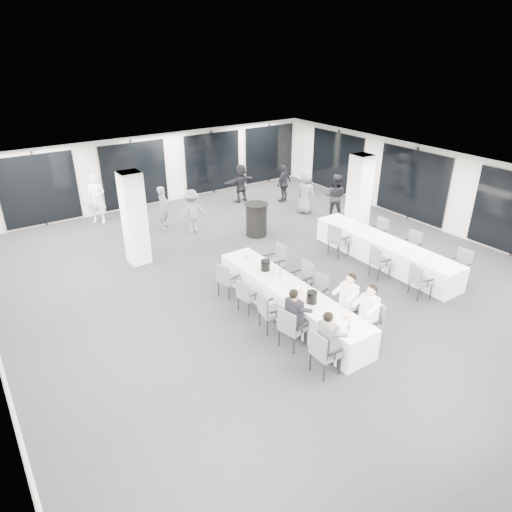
{
  "coord_description": "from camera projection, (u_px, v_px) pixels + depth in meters",
  "views": [
    {
      "loc": [
        -6.89,
        -9.17,
        6.19
      ],
      "look_at": [
        -0.79,
        -0.2,
        0.99
      ],
      "focal_mm": 32.0,
      "sensor_mm": 36.0,
      "label": 1
    }
  ],
  "objects": [
    {
      "name": "room",
      "position": [
        278.0,
        215.0,
        13.69
      ],
      "size": [
        14.04,
        16.04,
        2.84
      ],
      "color": "black",
      "rests_on": "ground"
    },
    {
      "name": "column_left",
      "position": [
        134.0,
        219.0,
        13.37
      ],
      "size": [
        0.6,
        0.6,
        2.8
      ],
      "primitive_type": "cube",
      "color": "white",
      "rests_on": "floor"
    },
    {
      "name": "column_right",
      "position": [
        359.0,
        196.0,
        15.28
      ],
      "size": [
        0.6,
        0.6,
        2.8
      ],
      "primitive_type": "cube",
      "color": "white",
      "rests_on": "floor"
    },
    {
      "name": "banquet_table_main",
      "position": [
        289.0,
        300.0,
        11.18
      ],
      "size": [
        0.9,
        5.0,
        0.75
      ],
      "primitive_type": "cube",
      "color": "white",
      "rests_on": "floor"
    },
    {
      "name": "banquet_table_side",
      "position": [
        383.0,
        251.0,
        13.74
      ],
      "size": [
        0.9,
        5.0,
        0.75
      ],
      "primitive_type": "cube",
      "color": "white",
      "rests_on": "floor"
    },
    {
      "name": "cocktail_table",
      "position": [
        256.0,
        219.0,
        15.6
      ],
      "size": [
        0.82,
        0.82,
        1.14
      ],
      "color": "black",
      "rests_on": "floor"
    },
    {
      "name": "chair_main_left_near",
      "position": [
        323.0,
        350.0,
        9.07
      ],
      "size": [
        0.51,
        0.58,
        1.0
      ],
      "rotation": [
        0.0,
        0.0,
        -1.59
      ],
      "color": "#4D4F54",
      "rests_on": "floor"
    },
    {
      "name": "chair_main_left_second",
      "position": [
        290.0,
        326.0,
        9.85
      ],
      "size": [
        0.59,
        0.62,
        0.99
      ],
      "rotation": [
        0.0,
        0.0,
        -1.35
      ],
      "color": "#4D4F54",
      "rests_on": "floor"
    },
    {
      "name": "chair_main_left_mid",
      "position": [
        268.0,
        310.0,
        10.48
      ],
      "size": [
        0.55,
        0.59,
        0.96
      ],
      "rotation": [
        0.0,
        0.0,
        -1.72
      ],
      "color": "#4D4F54",
      "rests_on": "floor"
    },
    {
      "name": "chair_main_left_fourth",
      "position": [
        246.0,
        294.0,
        11.2
      ],
      "size": [
        0.52,
        0.55,
        0.88
      ],
      "rotation": [
        0.0,
        0.0,
        -1.36
      ],
      "color": "#4D4F54",
      "rests_on": "floor"
    },
    {
      "name": "chair_main_left_far",
      "position": [
        227.0,
        278.0,
        11.88
      ],
      "size": [
        0.58,
        0.6,
        0.94
      ],
      "rotation": [
        0.0,
        0.0,
        -1.31
      ],
      "color": "#4D4F54",
      "rests_on": "floor"
    },
    {
      "name": "chair_main_right_near",
      "position": [
        371.0,
        320.0,
        10.12
      ],
      "size": [
        0.51,
        0.56,
        0.94
      ],
      "rotation": [
        0.0,
        0.0,
        1.48
      ],
      "color": "#4D4F54",
      "rests_on": "floor"
    },
    {
      "name": "chair_main_right_second",
      "position": [
        351.0,
        309.0,
        10.6
      ],
      "size": [
        0.52,
        0.55,
        0.86
      ],
      "rotation": [
        0.0,
        0.0,
        1.34
      ],
      "color": "#4D4F54",
      "rests_on": "floor"
    },
    {
      "name": "chair_main_right_mid",
      "position": [
        319.0,
        289.0,
        11.44
      ],
      "size": [
        0.53,
        0.56,
        0.87
      ],
      "rotation": [
        0.0,
        0.0,
        1.82
      ],
      "color": "#4D4F54",
      "rests_on": "floor"
    },
    {
      "name": "chair_main_right_fourth",
      "position": [
        303.0,
        277.0,
        11.88
      ],
      "size": [
        0.52,
        0.57,
        0.97
      ],
      "rotation": [
        0.0,
        0.0,
        1.51
      ],
      "color": "#4D4F54",
      "rests_on": "floor"
    },
    {
      "name": "chair_main_right_far",
      "position": [
        277.0,
        260.0,
        12.75
      ],
      "size": [
        0.54,
        0.6,
        1.02
      ],
      "rotation": [
        0.0,
        0.0,
        1.52
      ],
      "color": "#4D4F54",
      "rests_on": "floor"
    },
    {
      "name": "chair_side_left_near",
      "position": [
        419.0,
        279.0,
        11.83
      ],
      "size": [
        0.57,
        0.59,
        0.93
      ],
      "rotation": [
        0.0,
        0.0,
        -1.81
      ],
      "color": "#4D4F54",
      "rests_on": "floor"
    },
    {
      "name": "chair_side_left_mid",
      "position": [
        378.0,
        260.0,
        12.85
      ],
      "size": [
        0.55,
        0.59,
        0.94
      ],
      "rotation": [
        0.0,
        0.0,
        -1.76
      ],
      "color": "#4D4F54",
      "rests_on": "floor"
    },
    {
      "name": "chair_side_left_far",
      "position": [
        337.0,
        239.0,
        14.07
      ],
      "size": [
        0.55,
        0.61,
        1.04
      ],
      "rotation": [
        0.0,
        0.0,
        -1.52
      ],
      "color": "#4D4F54",
      "rests_on": "floor"
    },
    {
      "name": "chair_side_right_near",
      "position": [
        460.0,
        264.0,
        12.6
      ],
      "size": [
        0.49,
        0.55,
        0.95
      ],
      "rotation": [
        0.0,
        0.0,
        1.55
      ],
      "color": "#4D4F54",
      "rests_on": "floor"
    },
    {
      "name": "chair_side_right_mid",
      "position": [
        412.0,
        245.0,
        13.83
      ],
      "size": [
        0.5,
        0.55,
        0.92
      ],
      "rotation": [
        0.0,
        0.0,
        1.65
      ],
      "color": "#4D4F54",
      "rests_on": "floor"
    },
    {
      "name": "chair_side_right_far",
      "position": [
        379.0,
        231.0,
        14.8
      ],
      "size": [
        0.5,
        0.55,
        0.94
      ],
      "rotation": [
        0.0,
        0.0,
        1.53
      ],
      "color": "#4D4F54",
      "rests_on": "floor"
    },
    {
      "name": "seated_guest_a",
      "position": [
        330.0,
        338.0,
        9.05
      ],
      "size": [
        0.5,
        0.38,
        1.44
      ],
      "rotation": [
        0.0,
        0.0,
        -1.57
      ],
      "color": "slate",
      "rests_on": "floor"
    },
    {
      "name": "seated_guest_b",
      "position": [
        296.0,
        313.0,
        9.84
      ],
      "size": [
        0.5,
        0.38,
        1.44
      ],
      "rotation": [
        0.0,
        0.0,
        -1.57
      ],
      "color": "black",
      "rests_on": "floor"
    },
    {
      "name": "seated_guest_c",
      "position": [
        367.0,
        311.0,
        9.93
      ],
      "size": [
        0.5,
        0.38,
        1.44
      ],
      "rotation": [
        0.0,
        0.0,
        1.57
      ],
      "color": "white",
      "rests_on": "floor"
    },
    {
      "name": "seated_guest_d",
      "position": [
        347.0,
        299.0,
        10.4
      ],
      "size": [
        0.5,
        0.38,
        1.44
      ],
      "rotation": [
        0.0,
        0.0,
        1.57
      ],
      "color": "white",
      "rests_on": "floor"
    },
    {
      "name": "standing_guest_a",
      "position": [
        163.0,
        205.0,
        16.07
      ],
      "size": [
        0.8,
        0.81,
        1.74
      ],
      "primitive_type": "imported",
      "rotation": [
        0.0,
        0.0,
        0.86
      ],
      "color": "slate",
      "rests_on": "floor"
    },
    {
      "name": "standing_guest_c",
      "position": [
        192.0,
        209.0,
        15.7
      ],
      "size": [
        1.19,
        0.71,
        1.75
      ],
      "primitive_type": "imported",
      "rotation": [
        0.0,
        0.0,
        3.03
      ],
      "color": "slate",
      "rests_on": "floor"
    },
    {
      "name": "standing_guest_d",
      "position": [
        284.0,
        181.0,
        18.74
      ],
      "size": [
        1.16,
        0.88,
        1.74
      ],
      "primitive_type": "imported",
      "rotation": [
        0.0,
        0.0,
        3.48
      ],
      "color": "black",
      "rests_on": "floor"
    },
    {
      "name": "standing_guest_e",
      "position": [
        306.0,
        190.0,
        17.48
      ],
      "size": [
        0.71,
        0.98,
        1.84
      ],
      "primitive_type": "imported",
      "rotation": [
        0.0,
        0.0,
        1.78
      ],
      "color": "slate",
      "rests_on": "floor"
    },
    {
      "name": "standing_guest_f",
      "position": [
        241.0,
        181.0,
        18.73
      ],
      "size": [
        1.68,
        0.77,
        1.78
      ],
      "primitive_type": "imported",
      "rotation": [
        0.0,
        0.0,
        3.23
      ],
      "color": "black",
      "rests_on": "floor"
    },
    {
      "name": "standing_guest_g",
      "position": [
        96.0,
        195.0,
        16.52
      ],
      "size": [
        0.96,
        0.93,
        2.06
      ],
      "primitive_type": "imported",
      "rotation": [
        0.0,
        0.0,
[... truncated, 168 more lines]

